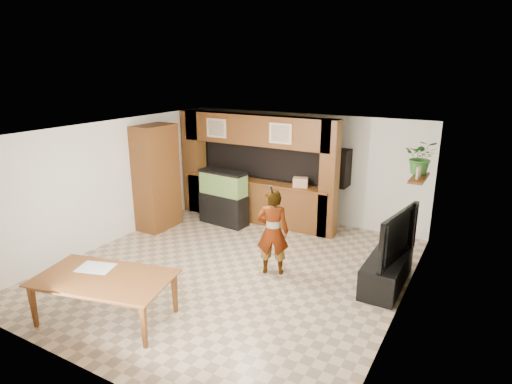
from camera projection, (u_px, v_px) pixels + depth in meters
The scene contains 20 objects.
floor at pixel (232, 269), 8.05m from camera, with size 6.50×6.50×0.00m, color tan.
ceiling at pixel (230, 131), 7.31m from camera, with size 6.50×6.50×0.00m, color white.
wall_back at pixel (304, 167), 10.39m from camera, with size 6.00×6.00×0.00m, color white.
wall_left at pixel (113, 182), 9.09m from camera, with size 6.50×6.50×0.00m, color white.
wall_right at pixel (404, 235), 6.26m from camera, with size 6.50×6.50×0.00m, color white.
partition at pixel (257, 168), 10.32m from camera, with size 4.20×0.99×2.60m.
wall_clock at pixel (145, 147), 9.74m from camera, with size 0.05×0.25×0.25m.
wall_shelf at pixel (419, 178), 7.84m from camera, with size 0.25×0.90×0.04m, color brown.
pantry_cabinet at pixel (157, 177), 9.83m from camera, with size 0.60×0.99×2.41m, color brown.
trash_can at pixel (149, 218), 9.89m from camera, with size 0.31×0.31×0.57m, color #B2B2B7.
aquarium at pixel (224, 198), 10.19m from camera, with size 1.19×0.45×1.32m.
tv_stand at pixel (387, 271), 7.41m from camera, with size 0.58×1.59×0.53m, color black.
television at pixel (390, 234), 7.21m from camera, with size 1.48×0.19×0.85m, color black.
photo_frame at pixel (418, 173), 7.67m from camera, with size 0.03×0.17×0.22m, color tan.
potted_plant at pixel (422, 157), 7.95m from camera, with size 0.58×0.51×0.65m, color #326E2C.
person at pixel (273, 232), 7.70m from camera, with size 0.59×0.38×1.61m, color #A28059.
microphone at pixel (272, 189), 7.30m from camera, with size 0.03×0.03×0.15m, color black.
dining_table at pixel (104, 300), 6.33m from camera, with size 2.00×1.11×0.70m, color brown.
newspaper_a at pixel (96, 268), 6.55m from camera, with size 0.53×0.38×0.01m, color silver.
counter_box at pixel (300, 182), 9.63m from camera, with size 0.33×0.22×0.22m, color tan.
Camera 1 is at (3.99, -6.13, 3.68)m, focal length 30.00 mm.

